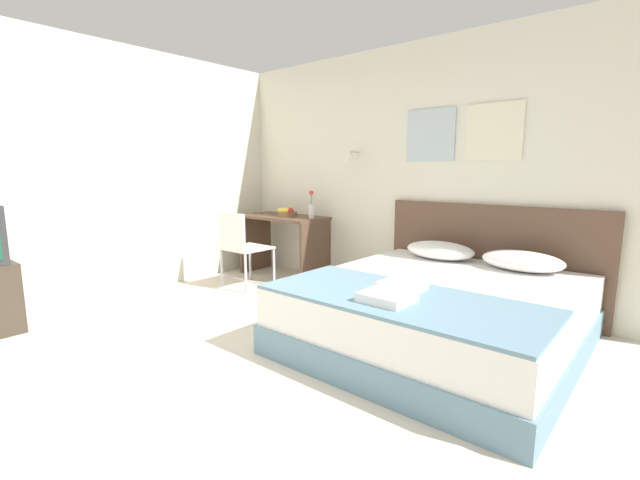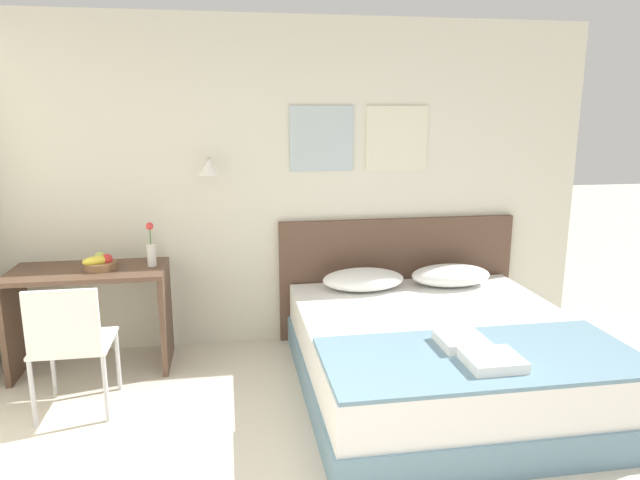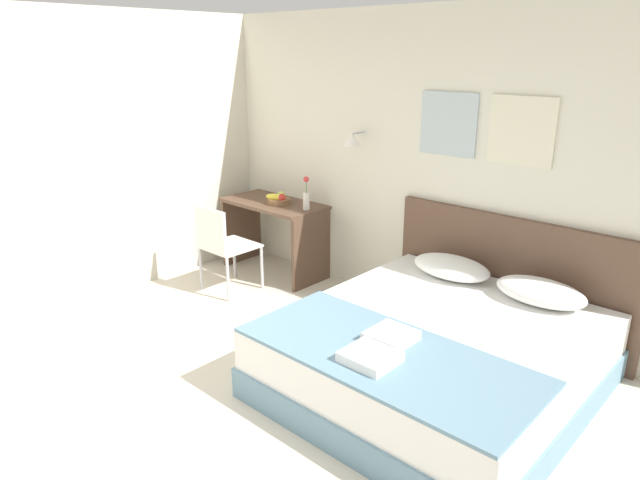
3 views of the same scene
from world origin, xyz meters
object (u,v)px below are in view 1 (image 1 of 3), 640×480
at_px(desk_chair, 240,243).
at_px(flower_vase, 311,208).
at_px(pillow_left, 440,250).
at_px(desk, 284,235).
at_px(fruit_bowl, 288,213).
at_px(pillow_right, 522,261).
at_px(bed, 438,314).
at_px(folded_towel_mid_bed, 387,297).
at_px(headboard, 489,259).
at_px(throw_blanket, 400,298).
at_px(folded_towel_near_foot, 402,286).

height_order(desk_chair, flower_vase, flower_vase).
distance_m(pillow_left, desk, 2.10).
bearing_deg(fruit_bowl, flower_vase, 5.27).
bearing_deg(pillow_right, bed, -115.01).
xyz_separation_m(bed, flower_vase, (-2.01, 0.79, 0.66)).
relative_size(folded_towel_mid_bed, fruit_bowl, 1.27).
bearing_deg(folded_towel_mid_bed, pillow_right, 76.24).
distance_m(pillow_right, fruit_bowl, 2.75).
bearing_deg(headboard, fruit_bowl, -172.20).
xyz_separation_m(bed, pillow_right, (0.37, 0.80, 0.34)).
distance_m(throw_blanket, folded_towel_mid_bed, 0.15).
height_order(desk_chair, fruit_bowl, fruit_bowl).
xyz_separation_m(throw_blanket, folded_towel_mid_bed, (-0.01, -0.15, 0.04)).
distance_m(headboard, folded_towel_mid_bed, 1.83).
relative_size(desk, desk_chair, 1.27).
bearing_deg(pillow_left, folded_towel_mid_bed, -76.81).
xyz_separation_m(headboard, throw_blanket, (0.00, -1.69, 0.00)).
xyz_separation_m(headboard, folded_towel_near_foot, (-0.07, -1.54, 0.05)).
distance_m(pillow_left, pillow_right, 0.74).
height_order(folded_towel_near_foot, desk_chair, desk_chair).
distance_m(throw_blanket, desk, 2.83).
distance_m(headboard, pillow_left, 0.47).
bearing_deg(pillow_right, flower_vase, -179.72).
xyz_separation_m(pillow_right, flower_vase, (-2.38, -0.01, 0.32)).
distance_m(desk_chair, fruit_bowl, 0.77).
relative_size(pillow_left, folded_towel_mid_bed, 2.18).
relative_size(pillow_left, flower_vase, 1.98).
bearing_deg(pillow_right, fruit_bowl, -179.06).
bearing_deg(pillow_left, desk, -179.25).
relative_size(bed, headboard, 1.02).
bearing_deg(bed, desk, 162.70).
height_order(headboard, throw_blanket, headboard).
height_order(headboard, fruit_bowl, headboard).
relative_size(headboard, folded_towel_near_foot, 7.23).
height_order(pillow_right, desk, desk).
relative_size(pillow_right, flower_vase, 1.98).
relative_size(pillow_left, pillow_right, 1.00).
bearing_deg(desk, desk_chair, -87.78).
relative_size(pillow_right, folded_towel_mid_bed, 2.18).
distance_m(desk_chair, flower_vase, 0.94).
bearing_deg(bed, throw_blanket, -90.00).
relative_size(bed, pillow_left, 3.16).
xyz_separation_m(pillow_left, throw_blanket, (0.37, -1.41, -0.07)).
relative_size(pillow_right, desk, 0.59).
bearing_deg(throw_blanket, folded_towel_mid_bed, -93.20).
bearing_deg(bed, pillow_left, 115.01).
xyz_separation_m(pillow_left, desk, (-2.10, -0.03, -0.06)).
height_order(pillow_right, fruit_bowl, fruit_bowl).
bearing_deg(flower_vase, fruit_bowl, -174.73).
bearing_deg(desk_chair, flower_vase, 59.70).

